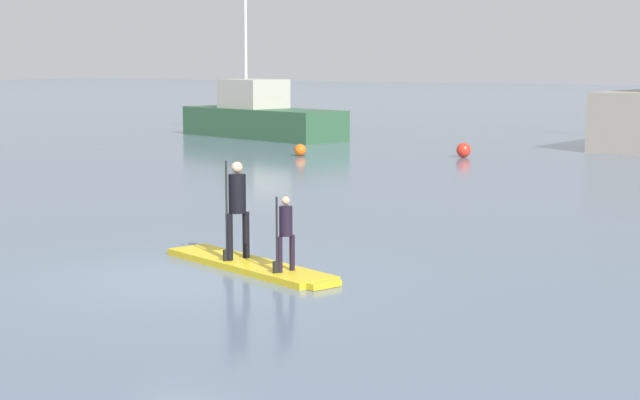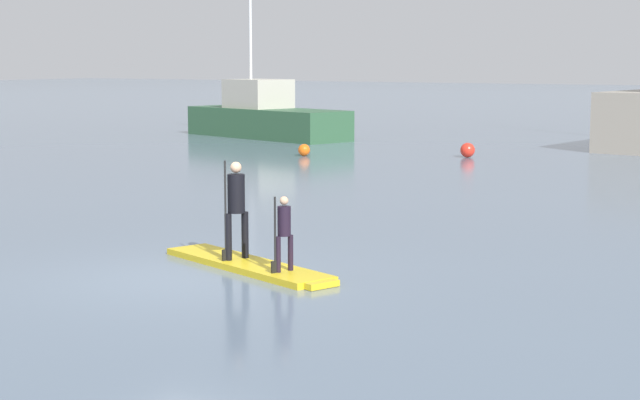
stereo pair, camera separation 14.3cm
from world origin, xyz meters
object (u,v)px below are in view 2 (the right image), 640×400
object	(u,v)px
fishing_boat_green_midground	(265,117)
mooring_buoy_near	(468,150)
paddler_child_solo	(284,230)
mooring_buoy_mid	(304,150)
paddleboard_near	(249,265)
paddler_adult	(236,204)

from	to	relation	value
fishing_boat_green_midground	mooring_buoy_near	xyz separation A→B (m)	(10.74, -3.64, -0.61)
paddler_child_solo	mooring_buoy_near	distance (m)	19.69
mooring_buoy_mid	mooring_buoy_near	bearing A→B (deg)	26.66
paddleboard_near	mooring_buoy_mid	distance (m)	18.74
paddleboard_near	mooring_buoy_near	xyz separation A→B (m)	(-4.60, 18.62, 0.19)
paddleboard_near	paddler_child_solo	xyz separation A→B (m)	(0.84, -0.29, 0.68)
paddler_child_solo	mooring_buoy_mid	size ratio (longest dim) A/B	2.81
paddler_adult	mooring_buoy_mid	bearing A→B (deg)	119.66
paddleboard_near	fishing_boat_green_midground	bearing A→B (deg)	124.58
paddler_adult	fishing_boat_green_midground	bearing A→B (deg)	124.13
paddler_child_solo	mooring_buoy_mid	distance (m)	19.44
paddler_adult	paddler_child_solo	xyz separation A→B (m)	(1.17, -0.39, -0.25)
paddleboard_near	paddler_child_solo	bearing A→B (deg)	-19.23
paddleboard_near	paddler_child_solo	size ratio (longest dim) A/B	3.27
paddler_adult	paddler_child_solo	distance (m)	1.26
paddler_child_solo	mooring_buoy_near	xyz separation A→B (m)	(-5.44, 18.91, -0.49)
mooring_buoy_mid	paddler_child_solo	bearing A→B (deg)	-57.93
paddleboard_near	mooring_buoy_mid	world-z (taller)	mooring_buoy_mid
mooring_buoy_mid	paddleboard_near	bearing A→B (deg)	-59.64
paddler_adult	mooring_buoy_near	size ratio (longest dim) A/B	3.24
paddler_child_solo	mooring_buoy_near	bearing A→B (deg)	106.05
paddleboard_near	mooring_buoy_near	size ratio (longest dim) A/B	7.62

